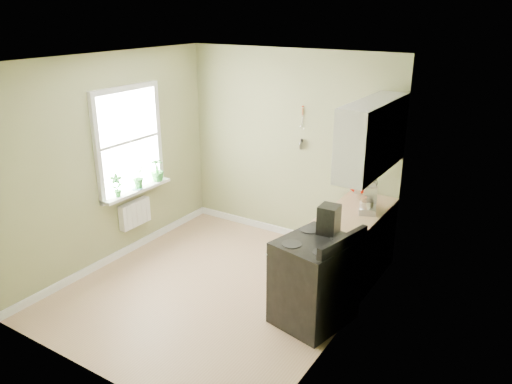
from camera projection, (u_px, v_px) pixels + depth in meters
The scene contains 21 objects.
floor at pixel (216, 289), 6.04m from camera, with size 3.20×3.60×0.02m, color #A87F5D.
ceiling at pixel (208, 58), 5.10m from camera, with size 3.20×3.60×0.02m, color white.
wall_back at pixel (290, 147), 7.01m from camera, with size 3.20×0.02×2.70m, color #969A69.
wall_left at pixel (111, 161), 6.37m from camera, with size 0.02×3.60×2.70m, color #969A69.
wall_right at pixel (347, 213), 4.77m from camera, with size 0.02×3.60×2.70m, color #969A69.
base_cabinets at pixel (350, 250), 6.03m from camera, with size 0.60×1.60×0.87m, color silver.
countertop at pixel (352, 216), 5.88m from camera, with size 0.64×1.60×0.04m, color tan.
upper_cabinets at pixel (373, 136), 5.56m from camera, with size 0.35×1.40×0.80m, color silver.
window at pixel (129, 141), 6.53m from camera, with size 0.06×1.14×1.44m.
window_sill at pixel (137, 190), 6.73m from camera, with size 0.18×1.14×0.04m, color white.
radiator at pixel (135, 213), 6.82m from camera, with size 0.12×0.50×0.35m, color white.
wall_utensils at pixel (302, 135), 6.81m from camera, with size 0.02×0.14×0.58m.
stove at pixel (314, 281), 5.28m from camera, with size 0.83×0.90×1.07m.
stand_mixer at pixel (369, 199), 5.89m from camera, with size 0.28×0.35×0.39m.
kettle at pixel (358, 185), 6.52m from camera, with size 0.20×0.12×0.20m.
coffee_maker at pixel (329, 222), 5.26m from camera, with size 0.21×0.23×0.35m.
red_tray at pixel (360, 180), 6.48m from camera, with size 0.35×0.35×0.02m, color #A80D00.
jar at pixel (327, 222), 5.55m from camera, with size 0.07×0.07×0.08m.
plant_a at pixel (117, 186), 6.38m from camera, with size 0.16×0.11×0.31m, color #2C7A2D.
plant_b at pixel (139, 177), 6.69m from camera, with size 0.18×0.14×0.32m, color #2C7A2D.
plant_c at pixel (157, 170), 6.97m from camera, with size 0.18×0.18×0.32m, color #2C7A2D.
Camera 1 is at (3.21, -4.19, 3.20)m, focal length 35.00 mm.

